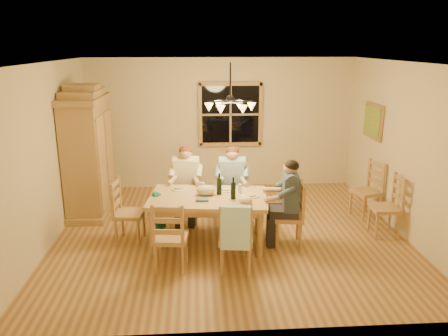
{
  "coord_description": "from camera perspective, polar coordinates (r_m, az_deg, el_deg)",
  "views": [
    {
      "loc": [
        -0.51,
        -6.5,
        2.96
      ],
      "look_at": [
        -0.09,
        0.1,
        1.07
      ],
      "focal_mm": 35.0,
      "sensor_mm": 36.0,
      "label": 1
    }
  ],
  "objects": [
    {
      "name": "plate_slate",
      "position": [
        6.56,
        3.46,
        -3.63
      ],
      "size": [
        0.26,
        0.26,
        0.02
      ],
      "primitive_type": "cylinder",
      "color": "white",
      "rests_on": "dining_table"
    },
    {
      "name": "chandelier",
      "position": [
        6.58,
        0.82,
        8.2
      ],
      "size": [
        0.77,
        0.68,
        0.71
      ],
      "color": "black",
      "rests_on": "ceiling"
    },
    {
      "name": "chair_spare_back",
      "position": [
        8.13,
        17.96,
        -3.98
      ],
      "size": [
        0.53,
        0.54,
        0.99
      ],
      "rotation": [
        0.0,
        0.0,
        1.87
      ],
      "color": "#A17F47",
      "rests_on": "floor"
    },
    {
      "name": "ceiling",
      "position": [
        6.52,
        0.84,
        13.63
      ],
      "size": [
        5.5,
        5.0,
        0.02
      ],
      "primitive_type": "cube",
      "color": "white",
      "rests_on": "wall_back"
    },
    {
      "name": "chair_near_left",
      "position": [
        6.03,
        -6.92,
        -10.33
      ],
      "size": [
        0.48,
        0.47,
        0.99
      ],
      "rotation": [
        0.0,
        0.0,
        -0.11
      ],
      "color": "#A17F47",
      "rests_on": "floor"
    },
    {
      "name": "wine_bottle_a",
      "position": [
        6.58,
        -0.63,
        -2.08
      ],
      "size": [
        0.08,
        0.08,
        0.33
      ],
      "primitive_type": "cylinder",
      "color": "black",
      "rests_on": "dining_table"
    },
    {
      "name": "wall_right",
      "position": [
        7.45,
        22.42,
        2.21
      ],
      "size": [
        0.02,
        5.0,
        2.7
      ],
      "primitive_type": "cube",
      "color": "beige",
      "rests_on": "floor"
    },
    {
      "name": "adult_woman",
      "position": [
        7.36,
        -4.97,
        -0.88
      ],
      "size": [
        0.42,
        0.46,
        0.87
      ],
      "rotation": [
        0.0,
        0.0,
        3.03
      ],
      "color": "beige",
      "rests_on": "floor"
    },
    {
      "name": "window",
      "position": [
        9.1,
        0.85,
        7.0
      ],
      "size": [
        1.3,
        0.06,
        1.3
      ],
      "color": "black",
      "rests_on": "wall_back"
    },
    {
      "name": "chair_end_right",
      "position": [
        6.74,
        8.35,
        -7.48
      ],
      "size": [
        0.47,
        0.48,
        0.99
      ],
      "rotation": [
        0.0,
        0.0,
        1.46
      ],
      "color": "#A17F47",
      "rests_on": "floor"
    },
    {
      "name": "chair_far_left",
      "position": [
        7.53,
        -4.87,
        -4.8
      ],
      "size": [
        0.48,
        0.47,
        0.99
      ],
      "rotation": [
        0.0,
        0.0,
        3.03
      ],
      "color": "#A17F47",
      "rests_on": "floor"
    },
    {
      "name": "wine_bottle_b",
      "position": [
        6.4,
        1.22,
        -2.63
      ],
      "size": [
        0.08,
        0.08,
        0.33
      ],
      "primitive_type": "cylinder",
      "color": "black",
      "rests_on": "dining_table"
    },
    {
      "name": "chair_near_right",
      "position": [
        5.96,
        1.53,
        -10.58
      ],
      "size": [
        0.48,
        0.47,
        0.99
      ],
      "rotation": [
        0.0,
        0.0,
        -0.11
      ],
      "color": "#A17F47",
      "rests_on": "floor"
    },
    {
      "name": "chair_far_right",
      "position": [
        7.47,
        1.06,
        -4.92
      ],
      "size": [
        0.48,
        0.47,
        0.99
      ],
      "rotation": [
        0.0,
        0.0,
        3.03
      ],
      "color": "#A17F47",
      "rests_on": "floor"
    },
    {
      "name": "napkin",
      "position": [
        6.38,
        -2.87,
        -4.13
      ],
      "size": [
        0.19,
        0.16,
        0.03
      ],
      "primitive_type": "cube",
      "rotation": [
        0.0,
        0.0,
        -0.11
      ],
      "color": "#45637F",
      "rests_on": "dining_table"
    },
    {
      "name": "child",
      "position": [
        6.77,
        -8.58,
        -6.39
      ],
      "size": [
        0.35,
        0.35,
        0.82
      ],
      "primitive_type": "imported",
      "rotation": [
        0.0,
        0.0,
        0.74
      ],
      "color": "#19746B",
      "rests_on": "floor"
    },
    {
      "name": "wine_glass_b",
      "position": [
        6.68,
        2.12,
        -2.69
      ],
      "size": [
        0.06,
        0.06,
        0.14
      ],
      "primitive_type": "cylinder",
      "color": "silver",
      "rests_on": "dining_table"
    },
    {
      "name": "dining_table",
      "position": [
        6.59,
        -2.1,
        -4.53
      ],
      "size": [
        1.85,
        1.26,
        0.76
      ],
      "rotation": [
        0.0,
        0.0,
        -0.11
      ],
      "color": "tan",
      "rests_on": "floor"
    },
    {
      "name": "adult_plaid_man",
      "position": [
        7.3,
        1.08,
        -0.97
      ],
      "size": [
        0.42,
        0.46,
        0.87
      ],
      "rotation": [
        0.0,
        0.0,
        3.03
      ],
      "color": "#2D597C",
      "rests_on": "floor"
    },
    {
      "name": "towel",
      "position": [
        5.62,
        1.51,
        -7.81
      ],
      "size": [
        0.39,
        0.14,
        0.58
      ],
      "primitive_type": "cube",
      "rotation": [
        0.0,
        0.0,
        -0.11
      ],
      "color": "#B6E6F7",
      "rests_on": "chair_near_right"
    },
    {
      "name": "adult_slate_man",
      "position": [
        6.55,
        8.54,
        -3.16
      ],
      "size": [
        0.46,
        0.42,
        0.87
      ],
      "rotation": [
        0.0,
        0.0,
        1.46
      ],
      "color": "#3B4B5F",
      "rests_on": "floor"
    },
    {
      "name": "chair_spare_front",
      "position": [
        7.44,
        20.16,
        -6.02
      ],
      "size": [
        0.45,
        0.47,
        0.99
      ],
      "rotation": [
        0.0,
        0.0,
        1.51
      ],
      "color": "#A17F47",
      "rests_on": "floor"
    },
    {
      "name": "wine_glass_a",
      "position": [
        6.76,
        -2.82,
        -2.46
      ],
      "size": [
        0.06,
        0.06,
        0.14
      ],
      "primitive_type": "cylinder",
      "color": "silver",
      "rests_on": "dining_table"
    },
    {
      "name": "plate_plaid",
      "position": [
        6.8,
        0.21,
        -2.87
      ],
      "size": [
        0.26,
        0.26,
        0.02
      ],
      "primitive_type": "cylinder",
      "color": "white",
      "rests_on": "dining_table"
    },
    {
      "name": "cap",
      "position": [
        6.25,
        2.81,
        -4.18
      ],
      "size": [
        0.2,
        0.2,
        0.11
      ],
      "primitive_type": "ellipsoid",
      "color": "beige",
      "rests_on": "dining_table"
    },
    {
      "name": "painting",
      "position": [
        8.45,
        18.89,
        5.81
      ],
      "size": [
        0.06,
        0.78,
        0.64
      ],
      "color": "olive",
      "rests_on": "wall_right"
    },
    {
      "name": "chair_end_left",
      "position": [
        6.93,
        -12.19,
        -7.02
      ],
      "size": [
        0.47,
        0.48,
        0.99
      ],
      "rotation": [
        0.0,
        0.0,
        -1.68
      ],
      "color": "#A17F47",
      "rests_on": "floor"
    },
    {
      "name": "wall_back",
      "position": [
        9.15,
        -0.43,
        5.79
      ],
      "size": [
        5.5,
        0.02,
        2.7
      ],
      "primitive_type": "cube",
      "color": "beige",
      "rests_on": "floor"
    },
    {
      "name": "armoire",
      "position": [
        8.07,
        -17.27,
        1.55
      ],
      "size": [
        0.66,
        1.4,
        2.3
      ],
      "color": "olive",
      "rests_on": "floor"
    },
    {
      "name": "floor",
      "position": [
        7.16,
        0.76,
        -8.51
      ],
      "size": [
        5.5,
        5.5,
        0.0
      ],
      "primitive_type": "plane",
      "color": "brown",
      "rests_on": "ground"
    },
    {
      "name": "wall_left",
      "position": [
        7.06,
        -22.08,
        1.54
      ],
      "size": [
        0.02,
        5.0,
        2.7
      ],
      "primitive_type": "cube",
      "color": "beige",
      "rests_on": "floor"
    },
    {
      "name": "plate_woman",
      "position": [
        6.9,
        -5.87,
        -2.68
      ],
      "size": [
        0.26,
        0.26,
        0.02
      ],
      "primitive_type": "cylinder",
      "color": "white",
      "rests_on": "dining_table"
    },
    {
      "name": "cloth_bundle",
      "position": [
        6.58,
        -2.41,
        -2.91
      ],
      "size": [
        0.28,
        0.22,
        0.15
      ],
      "primitive_type": "ellipsoid",
      "color": "tan",
      "rests_on": "dining_table"
    }
  ]
}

